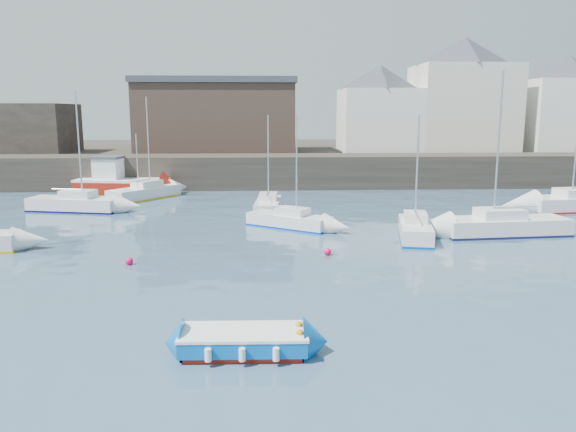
{
  "coord_description": "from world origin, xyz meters",
  "views": [
    {
      "loc": [
        -1.46,
        -17.55,
        7.02
      ],
      "look_at": [
        0.0,
        12.0,
        1.5
      ],
      "focal_mm": 35.0,
      "sensor_mm": 36.0,
      "label": 1
    }
  ],
  "objects_px": {
    "sailboat_b": "(289,220)",
    "buoy_near": "(129,265)",
    "sailboat_c": "(415,229)",
    "blue_dinghy": "(244,341)",
    "buoy_mid": "(327,255)",
    "sailboat_e": "(75,203)",
    "sailboat_f": "(268,205)",
    "sailboat_h": "(145,192)",
    "buoy_far": "(286,217)",
    "fishing_boat": "(119,182)",
    "sailboat_d": "(504,225)"
  },
  "relations": [
    {
      "from": "sailboat_d",
      "to": "sailboat_f",
      "type": "distance_m",
      "value": 15.83
    },
    {
      "from": "sailboat_h",
      "to": "buoy_near",
      "type": "xyz_separation_m",
      "value": [
        3.31,
        -20.32,
        -0.53
      ]
    },
    {
      "from": "sailboat_c",
      "to": "blue_dinghy",
      "type": "bearing_deg",
      "value": -121.75
    },
    {
      "from": "sailboat_h",
      "to": "blue_dinghy",
      "type": "bearing_deg",
      "value": -73.63
    },
    {
      "from": "fishing_boat",
      "to": "sailboat_e",
      "type": "distance_m",
      "value": 8.87
    },
    {
      "from": "sailboat_b",
      "to": "buoy_mid",
      "type": "xyz_separation_m",
      "value": [
        1.54,
        -6.86,
        -0.45
      ]
    },
    {
      "from": "sailboat_b",
      "to": "sailboat_c",
      "type": "bearing_deg",
      "value": -26.29
    },
    {
      "from": "sailboat_b",
      "to": "buoy_far",
      "type": "distance_m",
      "value": 3.42
    },
    {
      "from": "sailboat_b",
      "to": "blue_dinghy",
      "type": "bearing_deg",
      "value": -97.16
    },
    {
      "from": "sailboat_c",
      "to": "buoy_mid",
      "type": "relative_size",
      "value": 18.51
    },
    {
      "from": "buoy_near",
      "to": "buoy_far",
      "type": "distance_m",
      "value": 14.0
    },
    {
      "from": "sailboat_c",
      "to": "buoy_mid",
      "type": "bearing_deg",
      "value": -147.14
    },
    {
      "from": "sailboat_c",
      "to": "buoy_near",
      "type": "xyz_separation_m",
      "value": [
        -14.79,
        -4.79,
        -0.52
      ]
    },
    {
      "from": "sailboat_h",
      "to": "sailboat_e",
      "type": "bearing_deg",
      "value": -124.22
    },
    {
      "from": "sailboat_f",
      "to": "buoy_mid",
      "type": "relative_size",
      "value": 18.3
    },
    {
      "from": "fishing_boat",
      "to": "sailboat_f",
      "type": "relative_size",
      "value": 1.2
    },
    {
      "from": "sailboat_b",
      "to": "buoy_mid",
      "type": "distance_m",
      "value": 7.05
    },
    {
      "from": "buoy_near",
      "to": "sailboat_h",
      "type": "bearing_deg",
      "value": 99.26
    },
    {
      "from": "sailboat_e",
      "to": "buoy_near",
      "type": "relative_size",
      "value": 22.9
    },
    {
      "from": "sailboat_f",
      "to": "buoy_near",
      "type": "xyz_separation_m",
      "value": [
        -6.66,
        -13.69,
        -0.48
      ]
    },
    {
      "from": "blue_dinghy",
      "to": "buoy_near",
      "type": "relative_size",
      "value": 10.31
    },
    {
      "from": "fishing_boat",
      "to": "buoy_mid",
      "type": "xyz_separation_m",
      "value": [
        15.59,
        -22.16,
        -1.0
      ]
    },
    {
      "from": "sailboat_b",
      "to": "buoy_mid",
      "type": "height_order",
      "value": "sailboat_b"
    },
    {
      "from": "sailboat_h",
      "to": "buoy_mid",
      "type": "distance_m",
      "value": 22.88
    },
    {
      "from": "buoy_mid",
      "to": "sailboat_e",
      "type": "bearing_deg",
      "value": 141.14
    },
    {
      "from": "sailboat_h",
      "to": "buoy_far",
      "type": "distance_m",
      "value": 14.21
    },
    {
      "from": "buoy_mid",
      "to": "fishing_boat",
      "type": "bearing_deg",
      "value": 125.12
    },
    {
      "from": "sailboat_f",
      "to": "sailboat_b",
      "type": "bearing_deg",
      "value": -77.31
    },
    {
      "from": "buoy_mid",
      "to": "sailboat_c",
      "type": "bearing_deg",
      "value": 32.86
    },
    {
      "from": "fishing_boat",
      "to": "buoy_near",
      "type": "relative_size",
      "value": 22.16
    },
    {
      "from": "sailboat_b",
      "to": "buoy_near",
      "type": "bearing_deg",
      "value": -133.97
    },
    {
      "from": "fishing_boat",
      "to": "sailboat_e",
      "type": "bearing_deg",
      "value": -96.45
    },
    {
      "from": "blue_dinghy",
      "to": "sailboat_c",
      "type": "xyz_separation_m",
      "value": [
        9.18,
        14.84,
        0.13
      ]
    },
    {
      "from": "fishing_boat",
      "to": "sailboat_d",
      "type": "xyz_separation_m",
      "value": [
        26.3,
        -18.07,
        -0.44
      ]
    },
    {
      "from": "fishing_boat",
      "to": "sailboat_b",
      "type": "xyz_separation_m",
      "value": [
        14.05,
        -15.3,
        -0.55
      ]
    },
    {
      "from": "sailboat_b",
      "to": "sailboat_f",
      "type": "relative_size",
      "value": 1.02
    },
    {
      "from": "blue_dinghy",
      "to": "buoy_far",
      "type": "bearing_deg",
      "value": 84.03
    },
    {
      "from": "sailboat_e",
      "to": "sailboat_d",
      "type": "bearing_deg",
      "value": -18.77
    },
    {
      "from": "sailboat_d",
      "to": "fishing_boat",
      "type": "bearing_deg",
      "value": 145.5
    },
    {
      "from": "blue_dinghy",
      "to": "sailboat_f",
      "type": "xyz_separation_m",
      "value": [
        1.05,
        23.74,
        0.08
      ]
    },
    {
      "from": "fishing_boat",
      "to": "buoy_far",
      "type": "distance_m",
      "value": 18.42
    },
    {
      "from": "buoy_near",
      "to": "buoy_far",
      "type": "relative_size",
      "value": 0.9
    },
    {
      "from": "sailboat_d",
      "to": "buoy_near",
      "type": "xyz_separation_m",
      "value": [
        -20.15,
        -5.42,
        -0.56
      ]
    },
    {
      "from": "sailboat_d",
      "to": "sailboat_h",
      "type": "height_order",
      "value": "sailboat_d"
    },
    {
      "from": "sailboat_b",
      "to": "sailboat_d",
      "type": "relative_size",
      "value": 0.75
    },
    {
      "from": "blue_dinghy",
      "to": "sailboat_e",
      "type": "xyz_separation_m",
      "value": [
        -12.75,
        24.74,
        0.15
      ]
    },
    {
      "from": "blue_dinghy",
      "to": "sailboat_e",
      "type": "distance_m",
      "value": 27.83
    },
    {
      "from": "sailboat_c",
      "to": "buoy_near",
      "type": "relative_size",
      "value": 18.64
    },
    {
      "from": "sailboat_b",
      "to": "sailboat_d",
      "type": "distance_m",
      "value": 12.56
    },
    {
      "from": "sailboat_d",
      "to": "sailboat_e",
      "type": "height_order",
      "value": "sailboat_d"
    }
  ]
}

